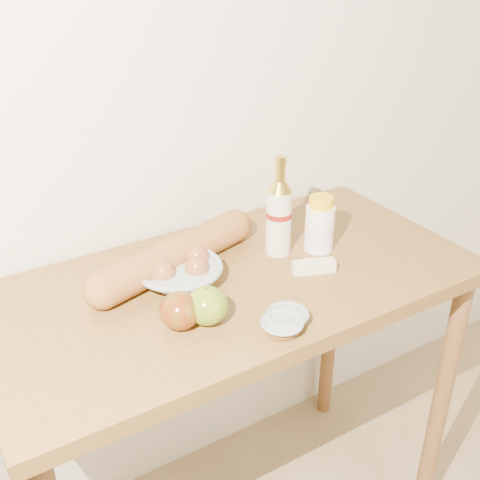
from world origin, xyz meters
name	(u,v)px	position (x,y,z in m)	size (l,w,h in m)	color
back_wall	(165,85)	(0.00, 1.51, 1.30)	(3.50, 0.02, 2.60)	silver
table	(234,320)	(0.00, 1.18, 0.78)	(1.20, 0.60, 0.90)	olive
bourbon_bottle	(279,215)	(0.17, 1.23, 1.01)	(0.07, 0.07, 0.27)	beige
cream_bottle	(320,225)	(0.27, 1.19, 0.97)	(0.08, 0.08, 0.15)	white
egg_bowl	(179,270)	(-0.12, 1.24, 0.93)	(0.26, 0.26, 0.07)	#94A29C
baguette	(175,255)	(-0.10, 1.29, 0.94)	(0.52, 0.23, 0.09)	#B67837
apple_yellowgreen	(207,306)	(-0.14, 1.06, 0.94)	(0.12, 0.12, 0.08)	olive
apple_redgreen_front	(180,311)	(-0.20, 1.07, 0.94)	(0.11, 0.11, 0.08)	maroon
sugar_bowl	(282,326)	(-0.02, 0.95, 0.91)	(0.10, 0.10, 0.03)	#95A39D
syrup_bowl	(287,317)	(0.01, 0.97, 0.91)	(0.12, 0.12, 0.03)	gray
butter_stick	(314,267)	(0.18, 1.10, 0.91)	(0.11, 0.07, 0.03)	beige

